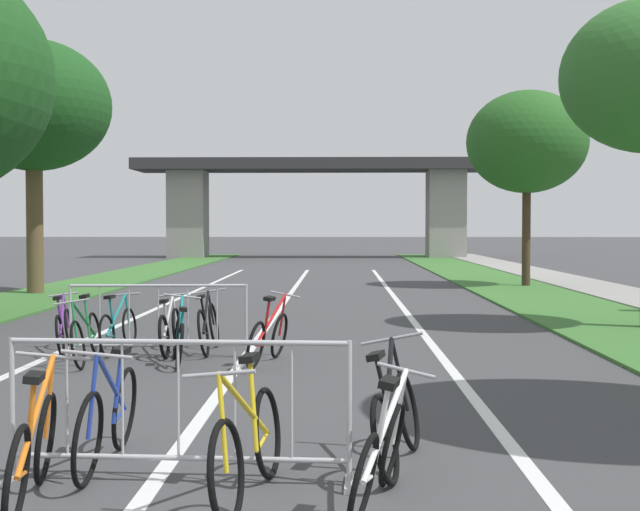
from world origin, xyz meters
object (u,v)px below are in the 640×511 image
bicycle_blue_2 (108,417)px  bicycle_orange_3 (33,450)px  crowd_barrier_second (158,321)px  bicycle_yellow_4 (248,445)px  tree_left_cypress_far (33,107)px  crowd_barrier_nearest (178,411)px  bicycle_black_10 (396,419)px  bicycle_teal_11 (179,339)px  tree_right_maple_mid (527,142)px  bicycle_teal_1 (118,328)px  bicycle_black_0 (208,326)px  bicycle_green_6 (86,336)px  bicycle_red_7 (269,337)px  bicycle_silver_8 (170,330)px  bicycle_purple_9 (64,329)px  bicycle_white_5 (380,455)px

bicycle_blue_2 → bicycle_orange_3: size_ratio=1.04×
crowd_barrier_second → bicycle_yellow_4: 6.65m
tree_left_cypress_far → crowd_barrier_nearest: 19.23m
tree_left_cypress_far → crowd_barrier_second: (5.76, -11.28, -4.61)m
bicycle_black_10 → bicycle_teal_11: (-2.62, 4.93, -0.03)m
tree_left_cypress_far → bicycle_yellow_4: 19.82m
tree_right_maple_mid → bicycle_yellow_4: size_ratio=3.49×
crowd_barrier_second → bicycle_teal_1: size_ratio=1.56×
bicycle_black_0 → bicycle_green_6: 1.87m
bicycle_red_7 → bicycle_silver_8: size_ratio=0.99×
tree_right_maple_mid → bicycle_red_7: tree_right_maple_mid is taller
bicycle_red_7 → crowd_barrier_nearest: bearing=-79.5°
tree_right_maple_mid → bicycle_teal_1: 17.21m
bicycle_purple_9 → bicycle_black_0: bearing=-8.3°
bicycle_silver_8 → crowd_barrier_nearest: bearing=-79.5°
crowd_barrier_nearest → bicycle_teal_11: bearing=100.5°
tree_left_cypress_far → bicycle_red_7: size_ratio=4.09×
bicycle_blue_2 → bicycle_white_5: bearing=155.4°
crowd_barrier_nearest → bicycle_black_10: size_ratio=1.54×
tree_right_maple_mid → bicycle_black_10: (-5.33, -20.04, -4.08)m
tree_left_cypress_far → bicycle_yellow_4: bearing=-66.4°
crowd_barrier_second → bicycle_yellow_4: bearing=-72.9°
bicycle_orange_3 → bicycle_red_7: 6.07m
bicycle_red_7 → bicycle_silver_8: 1.80m
crowd_barrier_nearest → bicycle_silver_8: size_ratio=1.50×
bicycle_blue_2 → bicycle_purple_9: (-2.29, 6.05, -0.04)m
bicycle_green_6 → bicycle_black_10: bearing=124.1°
bicycle_blue_2 → bicycle_white_5: bicycle_blue_2 is taller
bicycle_black_10 → bicycle_orange_3: bearing=-144.0°
bicycle_blue_2 → bicycle_red_7: bearing=-99.4°
tree_left_cypress_far → bicycle_teal_1: size_ratio=4.22×
bicycle_red_7 → bicycle_orange_3: bearing=-87.5°
bicycle_teal_1 → bicycle_green_6: size_ratio=0.96×
crowd_barrier_nearest → bicycle_white_5: size_ratio=1.61×
bicycle_black_0 → tree_right_maple_mid: bearing=60.8°
bicycle_silver_8 → bicycle_red_7: bearing=-33.1°
bicycle_yellow_4 → tree_right_maple_mid: bearing=-97.9°
bicycle_white_5 → bicycle_yellow_4: bearing=-176.3°
tree_right_maple_mid → bicycle_orange_3: size_ratio=3.60×
crowd_barrier_second → bicycle_silver_8: (0.09, 0.41, -0.17)m
bicycle_blue_2 → bicycle_black_10: bicycle_black_10 is taller
crowd_barrier_nearest → crowd_barrier_second: 6.12m
tree_right_maple_mid → bicycle_orange_3: 22.82m
bicycle_teal_1 → bicycle_teal_11: 1.52m
crowd_barrier_nearest → bicycle_teal_1: (-2.10, 6.43, -0.16)m
tree_left_cypress_far → bicycle_green_6: bearing=-67.5°
bicycle_green_6 → bicycle_teal_1: bearing=-103.6°
bicycle_silver_8 → tree_left_cypress_far: bearing=117.2°
bicycle_white_5 → bicycle_teal_11: bearing=126.3°
bicycle_orange_3 → bicycle_purple_9: 7.29m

